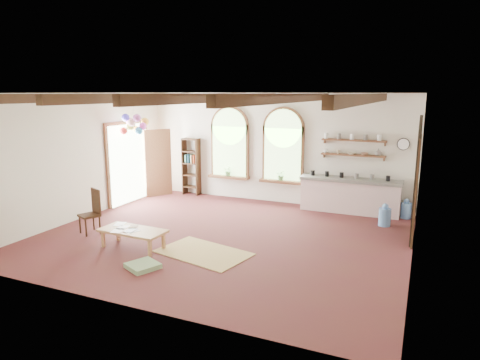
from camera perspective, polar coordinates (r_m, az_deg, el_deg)
The scene contains 27 objects.
floor at distance 9.82m, azimuth -2.34°, elevation -7.52°, with size 8.00×8.00×0.00m, color #4E2320.
ceiling_beams at distance 9.27m, azimuth -2.50°, elevation 10.89°, with size 6.20×6.80×0.18m, color #3A2212, non-canonical shape.
window_left at distance 13.07m, azimuth -1.39°, elevation 4.65°, with size 1.30×0.28×2.20m.
window_right at distance 12.45m, azimuth 5.74°, elevation 4.25°, with size 1.30×0.28×2.20m.
left_doorway at distance 13.08m, azimuth -14.64°, elevation 2.16°, with size 0.10×1.90×2.50m, color brown.
right_doorway at distance 10.07m, azimuth 22.33°, elevation -1.40°, with size 0.10×1.30×2.40m, color black.
kitchen_counter at distance 11.99m, azimuth 14.43°, elevation -1.96°, with size 2.68×0.62×0.94m.
wall_shelf_lower at distance 11.97m, azimuth 14.83°, elevation 3.23°, with size 1.70×0.24×0.04m, color brown.
wall_shelf_upper at distance 11.92m, azimuth 14.93°, elevation 5.13°, with size 1.70×0.24×0.04m, color brown.
wall_clock at distance 11.87m, azimuth 20.95°, elevation 4.49°, with size 0.32×0.32×0.04m, color black.
bookshelf at distance 13.67m, azimuth -6.52°, elevation 1.79°, with size 0.53×0.32×1.80m.
coffee_table at distance 9.28m, azimuth -14.11°, elevation -6.70°, with size 1.43×0.70×0.40m.
side_chair at distance 10.53m, azimuth -19.29°, elevation -5.14°, with size 0.54×0.54×1.03m.
floor_mat at distance 8.87m, azimuth -4.90°, elevation -9.63°, with size 1.84×1.13×0.02m, color tan.
floor_cushion at distance 8.32m, azimuth -12.83°, elevation -11.09°, with size 0.52×0.52×0.09m, color gray.
water_jug_a at distance 11.93m, azimuth 21.27°, elevation -3.72°, with size 0.27×0.27×0.52m.
water_jug_b at distance 11.07m, azimuth 18.74°, elevation -4.59°, with size 0.29×0.29×0.56m.
balloon_cluster at distance 12.33m, azimuth -13.92°, elevation 7.26°, with size 0.70×0.70×1.14m.
table_book at distance 9.44m, azimuth -14.51°, elevation -6.04°, with size 0.16×0.23×0.02m, color olive.
tablet at distance 9.21m, azimuth -14.39°, elevation -6.52°, with size 0.19×0.28×0.01m, color black.
potted_plant_left at distance 13.09m, azimuth -1.57°, elevation 1.20°, with size 0.27×0.23×0.30m, color #598C4C.
potted_plant_right at distance 12.48m, azimuth 5.52°, elevation 0.63°, with size 0.27×0.23×0.30m, color #598C4C.
shelf_cup_a at distance 12.09m, azimuth 11.33°, elevation 3.80°, with size 0.12×0.10×0.10m, color white.
shelf_cup_b at distance 12.02m, azimuth 12.96°, elevation 3.68°, with size 0.10×0.10×0.09m, color beige.
shelf_bowl_a at distance 11.97m, azimuth 14.61°, elevation 3.47°, with size 0.22×0.22×0.05m, color beige.
shelf_bowl_b at distance 11.92m, azimuth 16.27°, elevation 3.37°, with size 0.20×0.20×0.06m, color #8C664C.
shelf_vase at distance 11.87m, azimuth 17.96°, elevation 3.55°, with size 0.18×0.18×0.19m, color slate.
Camera 1 is at (4.05, -8.34, 3.22)m, focal length 32.00 mm.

